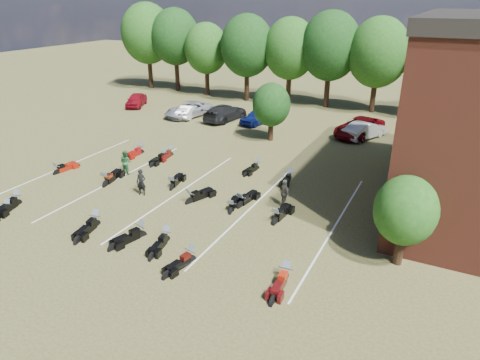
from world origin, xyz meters
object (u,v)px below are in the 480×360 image
Objects in this scene: car_0 at (136,100)px; car_4 at (258,116)px; motorcycle_14 at (171,156)px; person_black at (141,182)px; motorcycle_0 at (8,212)px; person_grey at (285,193)px; motorcycle_7 at (58,174)px; person_green at (126,162)px; motorcycle_3 at (166,242)px.

car_4 is (15.20, -0.38, -0.00)m from car_0.
motorcycle_14 is at bearing -86.62° from car_4.
motorcycle_0 is at bearing -147.87° from person_black.
person_grey is 16.27m from motorcycle_7.
person_grey is 0.86× the size of motorcycle_0.
person_green is 4.46m from motorcycle_14.
motorcycle_7 is at bearing 151.82° from motorcycle_3.
motorcycle_7 is 8.26m from motorcycle_14.
car_0 reaches higher than motorcycle_0.
person_green is 11.79m from person_grey.
motorcycle_14 is at bearing 114.21° from motorcycle_3.
person_grey is at bearing -164.91° from motorcycle_7.
car_4 is at bearing 74.75° from motorcycle_14.
person_grey reaches higher than motorcycle_14.
person_green is 0.85× the size of motorcycle_0.
person_green is 0.98× the size of person_grey.
person_black is at bearing -73.22° from motorcycle_14.
motorcycle_3 is at bearing -8.40° from motorcycle_0.
person_green reaches higher than motorcycle_0.
person_green is (-2.98, -15.73, 0.13)m from car_4.
person_black is 7.57m from motorcycle_7.
motorcycle_0 is 0.92× the size of motorcycle_3.
person_grey is at bearing -57.53° from car_0.
motorcycle_14 is (-7.17, 10.61, 0.00)m from motorcycle_3.
car_0 is at bearing -166.80° from car_4.
person_black is 0.98× the size of person_grey.
car_0 is at bearing -59.89° from motorcycle_7.
car_0 is 24.09m from person_black.
person_black is at bearing -73.88° from car_0.
motorcycle_14 is (2.90, 12.02, 0.00)m from motorcycle_0.
car_0 is 2.49× the size of person_black.
car_4 is 22.58m from motorcycle_3.
motorcycle_0 is (-5.18, -23.44, -0.72)m from car_4.
person_black reaches higher than motorcycle_14.
motorcycle_0 is 0.93× the size of motorcycle_14.
person_black is 7.19m from motorcycle_14.
car_4 is at bearing 78.37° from person_black.
motorcycle_14 is at bearing 15.79° from person_grey.
person_black reaches higher than motorcycle_7.
person_grey is at bearing 12.78° from motorcycle_0.
person_grey is (24.01, -16.03, 0.14)m from car_0.
person_green is at bearing -86.10° from car_4.
person_black reaches higher than motorcycle_0.
motorcycle_7 is (7.93, -18.38, -0.72)m from car_0.
person_green is at bearing 57.76° from motorcycle_0.
motorcycle_0 is (-13.98, -7.80, -0.86)m from person_grey.
car_0 is 1.97× the size of motorcycle_14.
motorcycle_7 is (-4.28, -2.27, -0.85)m from person_green.
motorcycle_14 is (-2.53, 6.67, -0.85)m from person_black.
person_grey is at bearing -24.87° from motorcycle_14.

